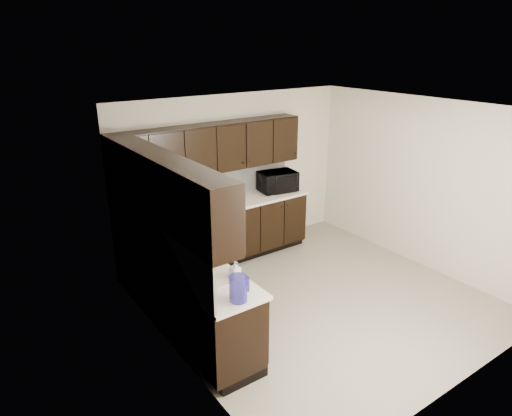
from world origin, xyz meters
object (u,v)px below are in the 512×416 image
at_px(sink, 203,277).
at_px(toaster_oven, 168,207).
at_px(microwave, 278,181).
at_px(blue_pitcher, 238,289).
at_px(storage_bin, 152,224).

xyz_separation_m(sink, toaster_oven, (0.42, 1.74, 0.18)).
bearing_deg(sink, toaster_oven, 76.53).
distance_m(microwave, blue_pitcher, 3.34).
xyz_separation_m(sink, storage_bin, (0.02, 1.36, 0.14)).
bearing_deg(blue_pitcher, toaster_oven, 74.15).
distance_m(sink, blue_pitcher, 0.71).
relative_size(microwave, toaster_oven, 1.49).
xyz_separation_m(microwave, storage_bin, (-2.30, -0.35, -0.08)).
distance_m(sink, storage_bin, 1.37).
distance_m(microwave, toaster_oven, 1.90).
xyz_separation_m(toaster_oven, storage_bin, (-0.40, -0.37, -0.04)).
height_order(sink, microwave, microwave).
bearing_deg(storage_bin, sink, -90.64).
distance_m(toaster_oven, storage_bin, 0.55).
height_order(microwave, blue_pitcher, microwave).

